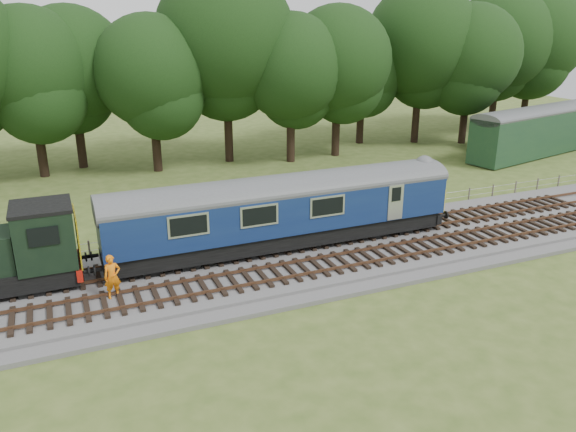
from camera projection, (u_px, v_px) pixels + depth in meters
name	position (u px, v px, depth m)	size (l,w,h in m)	color
ground	(341.00, 255.00, 29.06)	(120.00, 120.00, 0.00)	#40551F
ballast	(341.00, 252.00, 29.00)	(70.00, 7.00, 0.35)	#4C4C4F
track_north	(329.00, 238.00, 30.14)	(67.20, 2.40, 0.21)	black
track_south	(356.00, 259.00, 27.54)	(67.20, 2.40, 0.21)	black
fence	(305.00, 227.00, 32.97)	(64.00, 0.12, 1.00)	#6B6054
tree_line	(220.00, 161.00, 48.16)	(70.00, 8.00, 18.00)	black
dmu_railcar	(283.00, 205.00, 28.44)	(18.05, 2.86, 3.88)	black
worker	(112.00, 277.00, 23.57)	(0.70, 0.46, 1.93)	orange
parked_coach	(541.00, 128.00, 49.76)	(16.95, 6.61, 4.27)	#1A3A24
shed	(500.00, 135.00, 51.81)	(3.92, 3.92, 2.81)	#1A3A24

